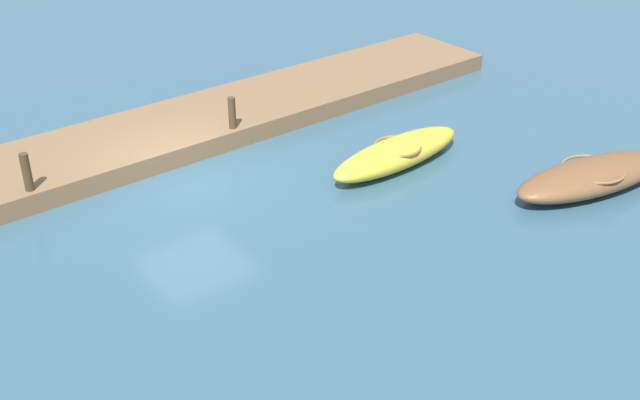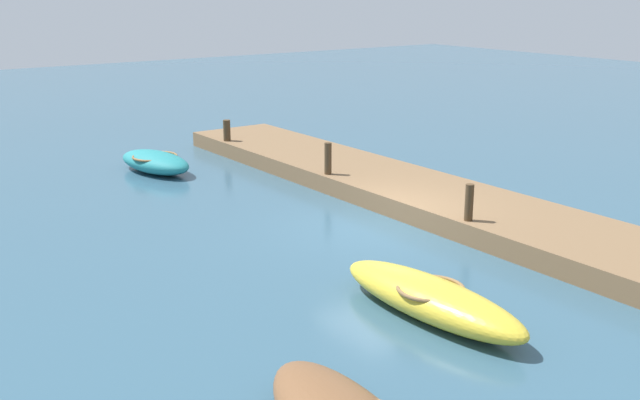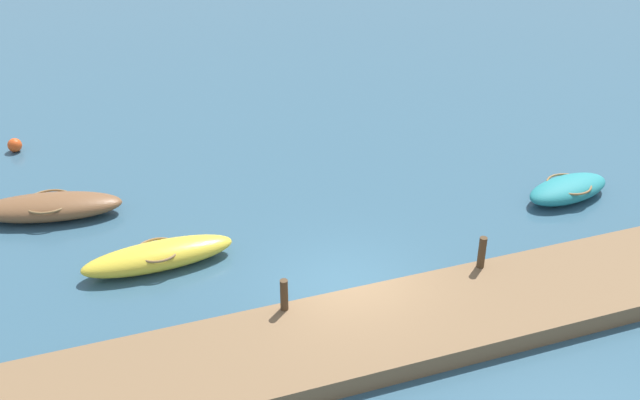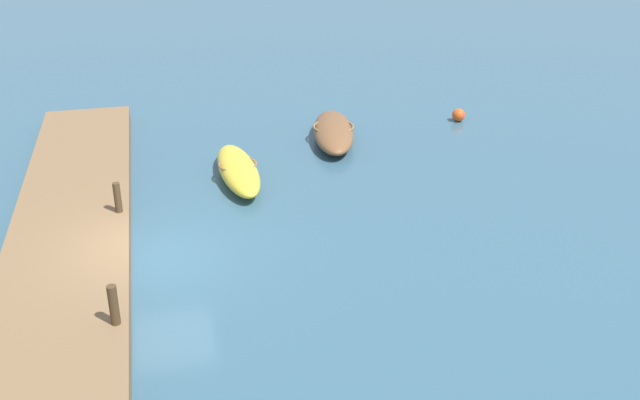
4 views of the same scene
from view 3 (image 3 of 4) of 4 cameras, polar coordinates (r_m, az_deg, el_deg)
name	(u,v)px [view 3 (image 3 of 4)]	position (r m, az deg, el deg)	size (l,w,h in m)	color
ground_plane	(345,288)	(19.66, 1.93, -6.70)	(84.00, 84.00, 0.00)	#33566B
dock_platform	(379,332)	(17.95, 4.47, -9.92)	(22.52, 3.01, 0.49)	brown
rowboat_brown	(49,207)	(23.88, -19.83, -0.49)	(4.45, 2.18, 0.70)	brown
dinghy_teal	(568,189)	(24.73, 18.30, 0.81)	(3.18, 1.83, 0.65)	teal
rowboat_yellow	(158,256)	(20.72, -12.16, -4.15)	(4.14, 1.31, 0.69)	gold
mooring_post_west	(284,295)	(17.93, -2.74, -7.20)	(0.19, 0.19, 0.84)	#47331E
mooring_post_mid_west	(482,252)	(19.79, 12.18, -3.90)	(0.20, 0.20, 0.89)	#47331E
marker_buoy	(15,145)	(28.60, -22.14, 3.88)	(0.49, 0.49, 0.49)	#E54C19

